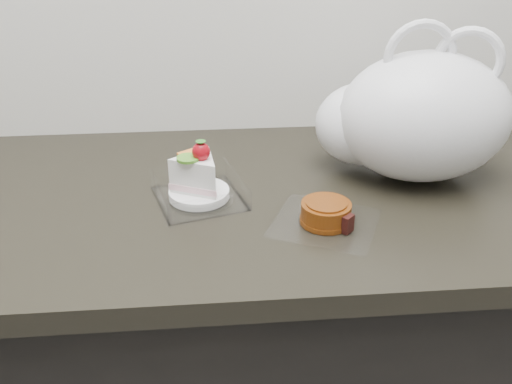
# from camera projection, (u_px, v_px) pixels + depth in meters

# --- Properties ---
(counter) EXTENTS (2.04, 0.64, 0.90)m
(counter) POSITION_uv_depth(u_px,v_px,m) (216.00, 371.00, 1.26)
(counter) COLOR black
(counter) RESTS_ON ground
(cake_tray) EXTENTS (0.18, 0.18, 0.12)m
(cake_tray) POSITION_uv_depth(u_px,v_px,m) (199.00, 184.00, 1.01)
(cake_tray) COLOR white
(cake_tray) RESTS_ON counter
(mooncake_wrap) EXTENTS (0.22, 0.21, 0.04)m
(mooncake_wrap) POSITION_uv_depth(u_px,v_px,m) (326.00, 215.00, 0.94)
(mooncake_wrap) COLOR white
(mooncake_wrap) RESTS_ON counter
(plastic_bag) EXTENTS (0.39, 0.31, 0.30)m
(plastic_bag) POSITION_uv_depth(u_px,v_px,m) (412.00, 117.00, 1.06)
(plastic_bag) COLOR white
(plastic_bag) RESTS_ON counter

